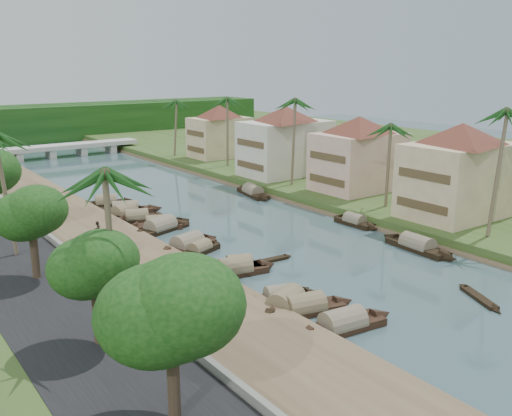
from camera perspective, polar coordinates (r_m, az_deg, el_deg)
ground at (r=54.55m, az=5.82°, el=-4.57°), size 220.00×220.00×0.00m
left_bank at (r=63.58m, az=-17.57°, el=-2.06°), size 10.00×180.00×0.80m
right_bank at (r=81.02m, az=6.49°, el=2.11°), size 16.00×180.00×1.20m
retaining_wall at (r=62.22m, az=-21.29°, el=-1.81°), size 0.40×180.00×1.10m
far_right_fill at (r=109.10m, az=21.06°, el=4.37°), size 60.00×220.00×1.15m
treeline at (r=143.23m, az=-22.03°, el=7.81°), size 120.00×14.00×8.00m
bridge at (r=116.71m, az=-18.47°, el=5.75°), size 28.00×4.00×2.40m
building_near at (r=65.72m, az=19.66°, el=3.66°), size 14.85×14.85×10.20m
building_mid at (r=76.50m, az=10.19°, el=5.47°), size 14.11×14.11×9.70m
building_far at (r=86.02m, az=2.98°, el=6.80°), size 15.59×15.59×10.20m
building_distant at (r=102.82m, az=-3.66°, el=7.73°), size 12.62×12.62×9.20m
sampan_0 at (r=39.70m, az=8.66°, el=-11.46°), size 8.80×2.72×2.27m
sampan_1 at (r=42.39m, az=3.02°, el=-9.58°), size 8.08×4.83×2.36m
sampan_2 at (r=41.87m, az=4.90°, el=-9.93°), size 8.44×3.50×2.19m
sampan_3 at (r=43.55m, az=2.53°, el=-8.91°), size 7.09×3.30×1.92m
sampan_4 at (r=48.93m, az=-2.17°, el=-6.23°), size 8.26×3.00×2.29m
sampan_5 at (r=49.85m, az=-1.68°, el=-5.83°), size 6.49×3.86×2.07m
sampan_6 at (r=55.60m, az=-6.85°, el=-3.77°), size 8.65×4.03×2.48m
sampan_7 at (r=54.43m, az=-5.63°, el=-4.16°), size 6.40×3.40×1.76m
sampan_8 at (r=63.04m, az=-9.78°, el=-1.71°), size 7.39×4.28×2.25m
sampan_9 at (r=61.97m, az=-9.51°, el=-1.97°), size 9.58×4.69×2.37m
sampan_10 at (r=66.47m, az=-11.82°, el=-0.98°), size 7.59×3.94×2.09m
sampan_11 at (r=68.75m, az=-13.05°, el=-0.53°), size 8.08×4.56×2.29m
sampan_12 at (r=70.57m, az=-12.90°, el=-0.15°), size 9.02×4.86×2.16m
sampan_13 at (r=74.67m, az=-14.77°, el=0.53°), size 7.84×3.71×2.12m
sampan_14 at (r=57.31m, az=15.84°, el=-3.68°), size 2.34×9.51×2.27m
sampan_15 at (r=64.47m, az=9.84°, el=-1.36°), size 1.70×6.94×1.90m
sampan_16 at (r=77.91m, az=-0.30°, el=1.57°), size 3.40×9.52×2.27m
canoe_0 at (r=47.36m, az=21.39°, el=-8.38°), size 3.19×5.62×0.77m
canoe_1 at (r=52.27m, az=1.62°, el=-5.23°), size 4.49×0.95×0.72m
canoe_2 at (r=67.62m, az=-11.23°, el=-0.96°), size 5.72×2.17×0.83m
palm_0 at (r=58.01m, az=23.36°, el=8.58°), size 3.20×3.20×13.61m
palm_1 at (r=67.27m, az=13.27°, el=7.82°), size 3.20×3.20×11.00m
palm_2 at (r=77.88m, az=3.77°, el=10.50°), size 3.20×3.20×13.12m
palm_3 at (r=92.92m, az=-2.93°, el=10.70°), size 3.20×3.20×12.41m
palm_4 at (r=32.95m, az=-14.67°, el=3.06°), size 3.20×3.20×11.80m
palm_5 at (r=51.78m, az=-24.04°, el=6.49°), size 3.20×3.20×12.04m
palm_7 at (r=104.34m, az=-8.25°, el=10.39°), size 3.20×3.20×11.32m
tree_0 at (r=25.90m, az=-8.53°, el=-10.13°), size 5.53×5.53×7.86m
tree_1 at (r=34.25m, az=-15.89°, el=-5.57°), size 4.37×4.37×6.73m
tree_2 at (r=46.28m, az=-21.61°, el=-0.58°), size 4.64×4.64×7.08m
tree_6 at (r=91.59m, az=4.21°, el=6.97°), size 4.17×4.17×6.58m
person_near at (r=43.13m, az=-6.92°, el=-7.42°), size 0.75×0.63×1.76m
person_far at (r=58.96m, az=-15.59°, el=-2.00°), size 0.93×0.88×1.52m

